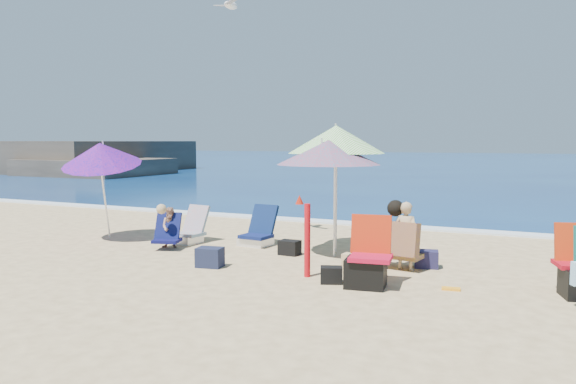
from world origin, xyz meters
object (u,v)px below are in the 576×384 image
at_px(umbrella_blue, 101,154).
at_px(furled_umbrella, 306,232).
at_px(umbrella_striped, 336,140).
at_px(seagull, 230,5).
at_px(person_center, 401,236).
at_px(umbrella_turquoise, 328,152).
at_px(chair_rainbow, 189,233).
at_px(person_left, 170,228).
at_px(chair_navy, 258,235).
at_px(camp_chair_left, 367,266).

distance_m(umbrella_blue, furled_umbrella, 4.93).
relative_size(umbrella_striped, seagull, 2.81).
bearing_deg(person_center, umbrella_turquoise, 162.30).
bearing_deg(chair_rainbow, person_center, -6.82).
distance_m(umbrella_blue, seagull, 3.77).
relative_size(chair_rainbow, person_left, 0.84).
relative_size(umbrella_turquoise, seagull, 2.73).
bearing_deg(seagull, umbrella_blue, -150.86).
bearing_deg(chair_navy, camp_chair_left, -36.17).
bearing_deg(umbrella_turquoise, furled_umbrella, -81.30).
relative_size(umbrella_blue, furled_umbrella, 1.77).
xyz_separation_m(umbrella_turquoise, chair_rainbow, (-2.84, 0.07, -1.55)).
relative_size(umbrella_turquoise, furled_umbrella, 1.88).
xyz_separation_m(umbrella_striped, person_left, (-2.79, -1.00, -1.57)).
bearing_deg(chair_navy, furled_umbrella, -45.90).
xyz_separation_m(furled_umbrella, camp_chair_left, (0.96, -0.17, -0.35)).
bearing_deg(umbrella_blue, chair_rainbow, 17.12).
xyz_separation_m(umbrella_turquoise, umbrella_striped, (-0.04, 0.46, 0.21)).
relative_size(chair_navy, camp_chair_left, 0.78).
xyz_separation_m(umbrella_striped, chair_navy, (-1.51, -0.06, -1.75)).
xyz_separation_m(umbrella_turquoise, chair_navy, (-1.55, 0.40, -1.54)).
bearing_deg(chair_rainbow, umbrella_turquoise, -1.47).
bearing_deg(chair_rainbow, furled_umbrella, -26.01).
distance_m(umbrella_striped, seagull, 3.43).
bearing_deg(umbrella_blue, person_center, 0.09).
xyz_separation_m(person_left, seagull, (0.52, 1.31, 4.12)).
relative_size(umbrella_striped, furled_umbrella, 1.93).
bearing_deg(umbrella_turquoise, chair_rainbow, 178.53).
height_order(umbrella_turquoise, umbrella_striped, umbrella_striped).
height_order(umbrella_striped, chair_rainbow, umbrella_striped).
bearing_deg(umbrella_turquoise, umbrella_striped, 94.93).
distance_m(umbrella_striped, chair_rainbow, 3.33).
bearing_deg(camp_chair_left, furled_umbrella, 169.92).
relative_size(umbrella_blue, seagull, 2.58).
bearing_deg(seagull, chair_navy, -26.30).
relative_size(furled_umbrella, camp_chair_left, 1.23).
xyz_separation_m(umbrella_turquoise, seagull, (-2.31, 0.78, 2.76)).
xyz_separation_m(chair_navy, camp_chair_left, (2.72, -1.99, 0.09)).
height_order(camp_chair_left, person_center, person_center).
bearing_deg(umbrella_blue, umbrella_striped, 11.43).
height_order(chair_rainbow, person_left, person_left).
bearing_deg(person_center, chair_navy, 163.98).
distance_m(umbrella_blue, chair_navy, 3.40).
bearing_deg(chair_rainbow, person_left, -88.75).
bearing_deg(seagull, person_left, -111.40).
distance_m(umbrella_blue, person_left, 2.12).
distance_m(chair_navy, person_left, 1.60).
relative_size(camp_chair_left, person_left, 1.14).
height_order(furled_umbrella, chair_navy, furled_umbrella).
bearing_deg(umbrella_striped, umbrella_blue, -168.57).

